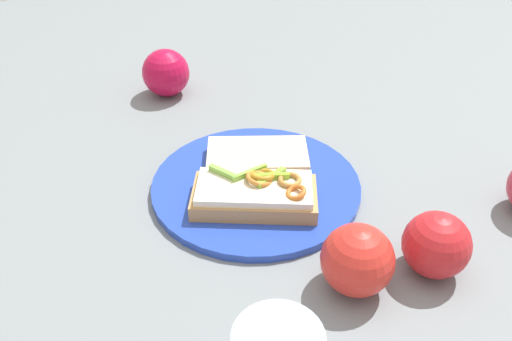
{
  "coord_description": "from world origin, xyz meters",
  "views": [
    {
      "loc": [
        -0.51,
        0.29,
        0.46
      ],
      "look_at": [
        0.0,
        0.0,
        0.03
      ],
      "focal_mm": 37.95,
      "sensor_mm": 36.0,
      "label": 1
    }
  ],
  "objects": [
    {
      "name": "ground_plane",
      "position": [
        0.0,
        0.0,
        0.0
      ],
      "size": [
        2.0,
        2.0,
        0.0
      ],
      "primitive_type": "plane",
      "color": "slate",
      "rests_on": "ground"
    },
    {
      "name": "plate",
      "position": [
        0.0,
        0.0,
        0.01
      ],
      "size": [
        0.28,
        0.28,
        0.01
      ],
      "primitive_type": "cylinder",
      "color": "#2543B5",
      "rests_on": "ground_plane"
    },
    {
      "name": "sandwich",
      "position": [
        -0.04,
        0.02,
        0.03
      ],
      "size": [
        0.15,
        0.18,
        0.04
      ],
      "rotation": [
        0.0,
        0.0,
        1.01
      ],
      "color": "tan",
      "rests_on": "plate"
    },
    {
      "name": "bread_slice_side",
      "position": [
        0.04,
        -0.02,
        0.02
      ],
      "size": [
        0.14,
        0.16,
        0.02
      ],
      "primitive_type": "cube",
      "rotation": [
        0.0,
        0.0,
        1.08
      ],
      "color": "beige",
      "rests_on": "plate"
    },
    {
      "name": "apple_0",
      "position": [
        -0.23,
        -0.1,
        0.04
      ],
      "size": [
        0.09,
        0.09,
        0.08
      ],
      "primitive_type": "sphere",
      "rotation": [
        0.0,
        0.0,
        4.9
      ],
      "color": "red",
      "rests_on": "ground_plane"
    },
    {
      "name": "apple_1",
      "position": [
        0.32,
        0.0,
        0.04
      ],
      "size": [
        0.11,
        0.11,
        0.08
      ],
      "primitive_type": "sphere",
      "rotation": [
        0.0,
        0.0,
        1.94
      ],
      "color": "#B70E37",
      "rests_on": "ground_plane"
    },
    {
      "name": "apple_3",
      "position": [
        -0.21,
        -0.01,
        0.04
      ],
      "size": [
        0.09,
        0.09,
        0.08
      ],
      "primitive_type": "sphere",
      "rotation": [
        0.0,
        0.0,
        4.8
      ],
      "color": "red",
      "rests_on": "ground_plane"
    }
  ]
}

